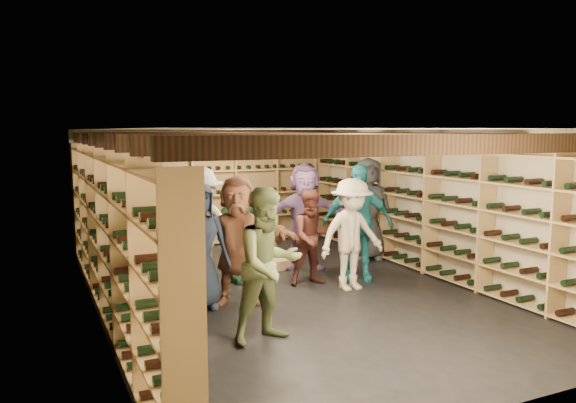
# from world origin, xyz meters

# --- Properties ---
(ground) EXTENTS (8.00, 8.00, 0.00)m
(ground) POSITION_xyz_m (0.00, 0.00, 0.00)
(ground) COLOR black
(ground) RESTS_ON ground
(walls) EXTENTS (5.52, 8.02, 2.40)m
(walls) POSITION_xyz_m (0.00, 0.00, 1.20)
(walls) COLOR #B6AB8E
(walls) RESTS_ON ground
(ceiling) EXTENTS (5.50, 8.00, 0.01)m
(ceiling) POSITION_xyz_m (0.00, 0.00, 2.40)
(ceiling) COLOR beige
(ceiling) RESTS_ON walls
(ceiling_joists) EXTENTS (5.40, 7.12, 0.18)m
(ceiling_joists) POSITION_xyz_m (0.00, 0.00, 2.26)
(ceiling_joists) COLOR black
(ceiling_joists) RESTS_ON ground
(wine_rack_left) EXTENTS (0.32, 7.50, 2.15)m
(wine_rack_left) POSITION_xyz_m (-2.57, 0.00, 1.08)
(wine_rack_left) COLOR #A4814F
(wine_rack_left) RESTS_ON ground
(wine_rack_right) EXTENTS (0.32, 7.50, 2.15)m
(wine_rack_right) POSITION_xyz_m (2.57, 0.00, 1.08)
(wine_rack_right) COLOR #A4814F
(wine_rack_right) RESTS_ON ground
(wine_rack_back) EXTENTS (4.70, 0.30, 2.15)m
(wine_rack_back) POSITION_xyz_m (0.00, 3.83, 1.07)
(wine_rack_back) COLOR #A4814F
(wine_rack_back) RESTS_ON ground
(crate_stack_left) EXTENTS (0.51, 0.34, 0.85)m
(crate_stack_left) POSITION_xyz_m (-1.21, 2.68, 0.42)
(crate_stack_left) COLOR #A37C56
(crate_stack_left) RESTS_ON ground
(crate_stack_right) EXTENTS (0.56, 0.44, 0.34)m
(crate_stack_right) POSITION_xyz_m (0.44, 2.25, 0.17)
(crate_stack_right) COLOR #A37C56
(crate_stack_right) RESTS_ON ground
(crate_loose) EXTENTS (0.54, 0.39, 0.17)m
(crate_loose) POSITION_xyz_m (0.29, 1.30, 0.09)
(crate_loose) COLOR #A37C56
(crate_loose) RESTS_ON ground
(person_0) EXTENTS (0.94, 0.78, 1.65)m
(person_0) POSITION_xyz_m (-2.18, -1.47, 0.83)
(person_0) COLOR black
(person_0) RESTS_ON ground
(person_2) EXTENTS (0.97, 0.82, 1.76)m
(person_2) POSITION_xyz_m (-1.07, -1.69, 0.88)
(person_2) COLOR #58653B
(person_2) RESTS_ON ground
(person_3) EXTENTS (1.13, 0.70, 1.68)m
(person_3) POSITION_xyz_m (0.86, -0.30, 0.84)
(person_3) COLOR beige
(person_3) RESTS_ON ground
(person_4) EXTENTS (1.18, 0.83, 1.87)m
(person_4) POSITION_xyz_m (1.22, 0.12, 0.93)
(person_4) COLOR teal
(person_4) RESTS_ON ground
(person_5) EXTENTS (1.73, 1.12, 1.78)m
(person_5) POSITION_xyz_m (-0.92, -0.24, 0.89)
(person_5) COLOR brown
(person_5) RESTS_ON ground
(person_6) EXTENTS (0.86, 0.58, 1.73)m
(person_6) POSITION_xyz_m (-1.47, -0.22, 0.86)
(person_6) COLOR #1E283F
(person_6) RESTS_ON ground
(person_8) EXTENTS (0.77, 0.63, 1.48)m
(person_8) POSITION_xyz_m (0.46, 0.19, 0.74)
(person_8) COLOR #462019
(person_8) RESTS_ON ground
(person_9) EXTENTS (1.36, 1.09, 1.85)m
(person_9) POSITION_xyz_m (-1.20, 0.62, 0.92)
(person_9) COLOR #BBB2AA
(person_9) RESTS_ON ground
(person_10) EXTENTS (1.04, 0.64, 1.66)m
(person_10) POSITION_xyz_m (-0.51, 0.81, 0.83)
(person_10) COLOR #28512E
(person_10) RESTS_ON ground
(person_11) EXTENTS (1.78, 1.13, 1.83)m
(person_11) POSITION_xyz_m (0.80, 1.14, 0.92)
(person_11) COLOR slate
(person_11) RESTS_ON ground
(person_12) EXTENTS (1.06, 0.86, 1.89)m
(person_12) POSITION_xyz_m (2.18, 1.30, 0.94)
(person_12) COLOR #343539
(person_12) RESTS_ON ground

